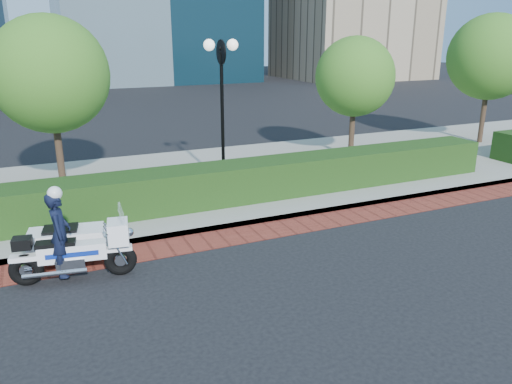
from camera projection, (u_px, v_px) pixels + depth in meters
name	position (u px, v px, depth m)	size (l,w,h in m)	color
ground	(267.00, 261.00, 10.33)	(120.00, 120.00, 0.00)	black
brick_strip	(240.00, 235.00, 11.63)	(60.00, 1.00, 0.01)	maroon
sidewalk	(185.00, 183.00, 15.53)	(60.00, 8.00, 0.15)	gray
hedge_main	(209.00, 185.00, 13.27)	(18.00, 1.20, 1.00)	#113311
lamppost	(222.00, 90.00, 14.35)	(1.02, 0.70, 4.21)	black
tree_b	(50.00, 75.00, 13.58)	(3.20, 3.20, 4.89)	#332319
tree_c	(355.00, 77.00, 17.60)	(2.80, 2.80, 4.30)	#332319
tree_d	(491.00, 57.00, 19.97)	(3.40, 3.40, 5.16)	#332319
police_motorcycle	(69.00, 242.00, 9.63)	(2.32, 1.82, 1.88)	black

